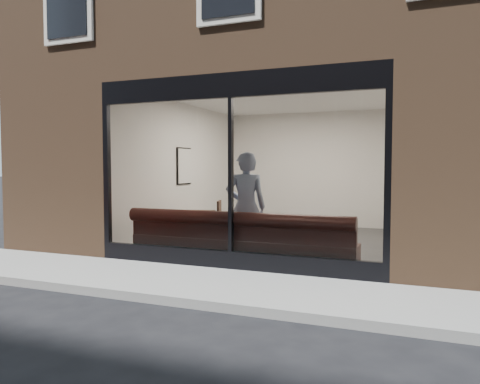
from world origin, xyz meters
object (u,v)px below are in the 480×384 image
at_px(person, 246,207).
at_px(cafe_chair_left, 211,233).
at_px(cafe_table_right, 305,218).
at_px(banquette, 240,252).
at_px(cafe_table_left, 197,213).

xyz_separation_m(person, cafe_chair_left, (-1.37, 1.41, -0.73)).
bearing_deg(cafe_chair_left, cafe_table_right, 145.32).
relative_size(person, cafe_table_right, 3.60).
bearing_deg(cafe_chair_left, banquette, 112.07).
relative_size(cafe_table_left, cafe_table_right, 1.28).
height_order(cafe_table_left, cafe_chair_left, cafe_table_left).
bearing_deg(banquette, person, 90.09).
xyz_separation_m(banquette, cafe_table_left, (-1.42, 1.16, 0.52)).
bearing_deg(person, banquette, 70.27).
bearing_deg(person, cafe_table_left, -51.59).
height_order(banquette, cafe_table_right, cafe_table_right).
height_order(person, cafe_chair_left, person).
distance_m(person, cafe_chair_left, 2.10).
height_order(banquette, person, person).
xyz_separation_m(banquette, person, (-0.00, 0.27, 0.75)).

